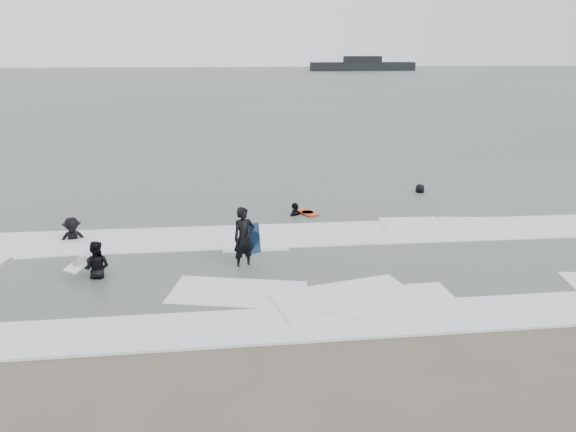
{
  "coord_description": "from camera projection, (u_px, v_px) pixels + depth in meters",
  "views": [
    {
      "loc": [
        -1.86,
        -12.96,
        6.65
      ],
      "look_at": [
        0.0,
        5.0,
        1.1
      ],
      "focal_mm": 35.0,
      "sensor_mm": 36.0,
      "label": 1
    }
  ],
  "objects": [
    {
      "name": "surfer_right_far",
      "position": [
        420.0,
        193.0,
        26.04
      ],
      "size": [
        0.88,
        0.69,
        1.6
      ],
      "primitive_type": "imported",
      "rotation": [
        0.0,
        0.0,
        -2.89
      ],
      "color": "black",
      "rests_on": "ground"
    },
    {
      "name": "surfer_right_near",
      "position": [
        295.0,
        216.0,
        22.64
      ],
      "size": [
        1.02,
        0.99,
        1.71
      ],
      "primitive_type": "imported",
      "rotation": [
        0.0,
        0.0,
        -2.39
      ],
      "color": "black",
      "rests_on": "ground"
    },
    {
      "name": "surf_foam",
      "position": [
        292.0,
        259.0,
        17.96
      ],
      "size": [
        30.03,
        9.06,
        0.09
      ],
      "color": "white",
      "rests_on": "ground"
    },
    {
      "name": "surfer_breaker",
      "position": [
        73.0,
        242.0,
        19.7
      ],
      "size": [
        1.26,
        0.95,
        1.73
      ],
      "primitive_type": "imported",
      "rotation": [
        0.0,
        0.0,
        0.31
      ],
      "color": "black",
      "rests_on": "ground"
    },
    {
      "name": "surfer_wading",
      "position": [
        98.0,
        278.0,
        16.63
      ],
      "size": [
        0.92,
        0.77,
        1.71
      ],
      "primitive_type": "imported",
      "rotation": [
        0.0,
        0.0,
        2.99
      ],
      "color": "black",
      "rests_on": "ground"
    },
    {
      "name": "vessel_horizon",
      "position": [
        362.0,
        65.0,
        143.97
      ],
      "size": [
        26.67,
        4.76,
        3.62
      ],
      "color": "black",
      "rests_on": "ground"
    },
    {
      "name": "sea",
      "position": [
        240.0,
        87.0,
        90.5
      ],
      "size": [
        320.0,
        320.0,
        0.0
      ],
      "primitive_type": "plane",
      "color": "#47544C",
      "rests_on": "ground"
    },
    {
      "name": "bodyboards",
      "position": [
        225.0,
        235.0,
        18.85
      ],
      "size": [
        8.4,
        6.8,
        1.25
      ],
      "color": "#0F2547",
      "rests_on": "ground"
    },
    {
      "name": "ground",
      "position": [
        308.0,
        313.0,
        14.46
      ],
      "size": [
        320.0,
        320.0,
        0.0
      ],
      "primitive_type": "plane",
      "color": "brown",
      "rests_on": "ground"
    },
    {
      "name": "surfer_centre",
      "position": [
        245.0,
        267.0,
        17.44
      ],
      "size": [
        0.85,
        0.72,
        1.96
      ],
      "primitive_type": "imported",
      "rotation": [
        0.0,
        0.0,
        0.43
      ],
      "color": "black",
      "rests_on": "ground"
    }
  ]
}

